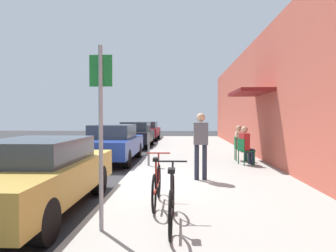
# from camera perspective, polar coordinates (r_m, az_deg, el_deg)

# --- Properties ---
(ground_plane) EXTENTS (60.00, 60.00, 0.00)m
(ground_plane) POSITION_cam_1_polar(r_m,az_deg,el_deg) (8.01, -8.71, -10.76)
(ground_plane) COLOR #2D2D30
(sidewalk_slab) EXTENTS (4.50, 32.00, 0.12)m
(sidewalk_slab) POSITION_cam_1_polar(r_m,az_deg,el_deg) (9.84, 6.74, -8.05)
(sidewalk_slab) COLOR #9E9B93
(sidewalk_slab) RESTS_ON ground_plane
(building_facade) EXTENTS (1.40, 32.00, 4.87)m
(building_facade) POSITION_cam_1_polar(r_m,az_deg,el_deg) (10.20, 20.39, 5.58)
(building_facade) COLOR #BC5442
(building_facade) RESTS_ON ground_plane
(parked_car_0) EXTENTS (1.80, 4.40, 1.32)m
(parked_car_0) POSITION_cam_1_polar(r_m,az_deg,el_deg) (6.12, -23.23, -8.10)
(parked_car_0) COLOR #A58433
(parked_car_0) RESTS_ON ground_plane
(parked_car_1) EXTENTS (1.80, 4.40, 1.42)m
(parked_car_1) POSITION_cam_1_polar(r_m,az_deg,el_deg) (12.01, -10.17, -3.07)
(parked_car_1) COLOR navy
(parked_car_1) RESTS_ON ground_plane
(parked_car_2) EXTENTS (1.80, 4.40, 1.43)m
(parked_car_2) POSITION_cam_1_polar(r_m,az_deg,el_deg) (17.87, -5.96, -1.49)
(parked_car_2) COLOR black
(parked_car_2) RESTS_ON ground_plane
(parked_car_3) EXTENTS (1.80, 4.40, 1.36)m
(parked_car_3) POSITION_cam_1_polar(r_m,az_deg,el_deg) (23.32, -3.97, -0.80)
(parked_car_3) COLOR maroon
(parked_car_3) RESTS_ON ground_plane
(parking_meter) EXTENTS (0.12, 0.10, 1.32)m
(parking_meter) POSITION_cam_1_polar(r_m,az_deg,el_deg) (10.19, -3.59, -3.02)
(parking_meter) COLOR slate
(parking_meter) RESTS_ON sidewalk_slab
(street_sign) EXTENTS (0.32, 0.06, 2.60)m
(street_sign) POSITION_cam_1_polar(r_m,az_deg,el_deg) (4.44, -12.24, 0.55)
(street_sign) COLOR gray
(street_sign) RESTS_ON sidewalk_slab
(bicycle_0) EXTENTS (0.46, 1.71, 0.90)m
(bicycle_0) POSITION_cam_1_polar(r_m,az_deg,el_deg) (4.66, 0.70, -13.81)
(bicycle_0) COLOR black
(bicycle_0) RESTS_ON sidewalk_slab
(bicycle_1) EXTENTS (0.46, 1.71, 0.90)m
(bicycle_1) POSITION_cam_1_polar(r_m,az_deg,el_deg) (5.77, -2.09, -10.77)
(bicycle_1) COLOR black
(bicycle_1) RESTS_ON sidewalk_slab
(cafe_chair_0) EXTENTS (0.55, 0.55, 0.87)m
(cafe_chair_0) POSITION_cam_1_polar(r_m,az_deg,el_deg) (10.71, 13.84, -4.25)
(cafe_chair_0) COLOR #14592D
(cafe_chair_0) RESTS_ON sidewalk_slab
(seated_patron_0) EXTENTS (0.51, 0.46, 1.29)m
(seated_patron_0) POSITION_cam_1_polar(r_m,az_deg,el_deg) (10.72, 14.13, -3.22)
(seated_patron_0) COLOR #232838
(seated_patron_0) RESTS_ON sidewalk_slab
(cafe_chair_1) EXTENTS (0.46, 0.46, 0.87)m
(cafe_chair_1) POSITION_cam_1_polar(r_m,az_deg,el_deg) (11.69, 12.85, -3.75)
(cafe_chair_1) COLOR #14592D
(cafe_chair_1) RESTS_ON sidewalk_slab
(seated_patron_1) EXTENTS (0.44, 0.37, 1.29)m
(seated_patron_1) POSITION_cam_1_polar(r_m,az_deg,el_deg) (11.68, 13.15, -2.81)
(seated_patron_1) COLOR #232838
(seated_patron_1) RESTS_ON sidewalk_slab
(pedestrian_standing) EXTENTS (0.36, 0.22, 1.70)m
(pedestrian_standing) POSITION_cam_1_polar(r_m,az_deg,el_deg) (7.92, 6.03, -2.70)
(pedestrian_standing) COLOR #232838
(pedestrian_standing) RESTS_ON sidewalk_slab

